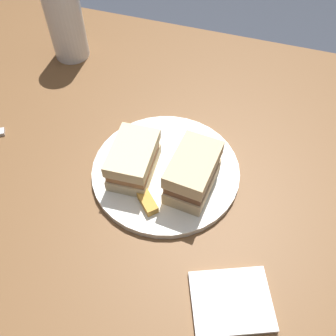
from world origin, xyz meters
TOP-DOWN VIEW (x-y plane):
  - ground_plane at (0.00, 0.00)m, footprint 6.00×6.00m
  - dining_table at (0.00, 0.00)m, footprint 1.25×0.93m
  - plate at (0.01, -0.02)m, footprint 0.25×0.25m
  - sandwich_half_left at (0.06, 0.00)m, footprint 0.07×0.11m
  - sandwich_half_right at (-0.04, -0.00)m, footprint 0.07×0.11m
  - potato_wedge_front at (0.02, 0.05)m, footprint 0.05×0.05m
  - potato_wedge_middle at (-0.03, 0.02)m, footprint 0.04×0.03m
  - potato_wedge_back at (-0.03, 0.04)m, footprint 0.04×0.02m
  - pint_glass at (0.32, -0.28)m, footprint 0.08×0.08m
  - napkin at (-0.14, 0.16)m, footprint 0.14×0.13m

SIDE VIEW (x-z plane):
  - ground_plane at x=0.00m, z-range 0.00..0.00m
  - dining_table at x=0.00m, z-range 0.00..0.72m
  - napkin at x=-0.14m, z-range 0.72..0.73m
  - plate at x=0.01m, z-range 0.72..0.73m
  - potato_wedge_front at x=0.02m, z-range 0.73..0.75m
  - potato_wedge_back at x=-0.03m, z-range 0.73..0.75m
  - potato_wedge_middle at x=-0.03m, z-range 0.73..0.75m
  - sandwich_half_left at x=0.06m, z-range 0.73..0.79m
  - sandwich_half_right at x=-0.04m, z-range 0.73..0.81m
  - pint_glass at x=0.32m, z-range 0.71..0.87m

